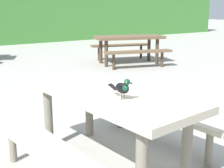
# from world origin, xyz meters

# --- Properties ---
(ground_plane) EXTENTS (60.00, 60.00, 0.00)m
(ground_plane) POSITION_xyz_m (0.00, 0.00, 0.00)
(ground_plane) COLOR #A3A099
(picnic_table_foreground) EXTENTS (1.83, 1.86, 0.74)m
(picnic_table_foreground) POSITION_xyz_m (-0.11, -0.19, 0.56)
(picnic_table_foreground) COLOR #B2A893
(picnic_table_foreground) RESTS_ON ground
(bird_grackle) EXTENTS (0.08, 0.29, 0.18)m
(bird_grackle) POSITION_xyz_m (-0.17, -0.49, 0.84)
(bird_grackle) COLOR black
(bird_grackle) RESTS_ON picnic_table_foreground
(picnic_table_far_centre) EXTENTS (2.13, 2.11, 0.74)m
(picnic_table_far_centre) POSITION_xyz_m (3.39, 4.09, 0.56)
(picnic_table_far_centre) COLOR brown
(picnic_table_far_centre) RESTS_ON ground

